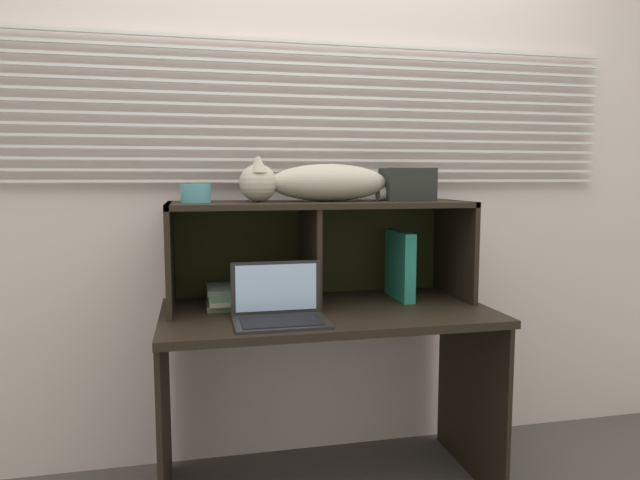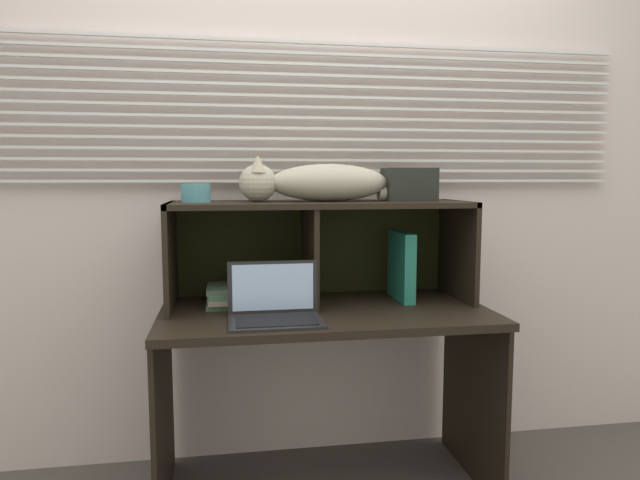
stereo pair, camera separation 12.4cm
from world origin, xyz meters
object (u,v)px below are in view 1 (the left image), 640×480
at_px(book_stack, 228,297).
at_px(storage_box, 407,184).
at_px(small_basket, 196,193).
at_px(cat, 318,183).
at_px(binder_upright, 400,265).
at_px(laptop, 279,309).

relative_size(book_stack, storage_box, 1.10).
bearing_deg(book_stack, small_basket, -179.06).
distance_m(cat, small_basket, 0.48).
height_order(book_stack, storage_box, storage_box).
bearing_deg(cat, small_basket, 180.00).
bearing_deg(small_basket, binder_upright, 0.00).
bearing_deg(laptop, small_basket, 135.95).
bearing_deg(cat, laptop, -126.49).
height_order(laptop, binder_upright, binder_upright).
height_order(laptop, storage_box, storage_box).
xyz_separation_m(laptop, binder_upright, (0.55, 0.27, 0.10)).
relative_size(laptop, binder_upright, 1.17).
bearing_deg(small_basket, storage_box, 0.00).
bearing_deg(small_basket, book_stack, 0.94).
height_order(binder_upright, storage_box, storage_box).
xyz_separation_m(cat, small_basket, (-0.48, 0.00, -0.04)).
bearing_deg(laptop, storage_box, 25.04).
height_order(binder_upright, small_basket, small_basket).
relative_size(cat, book_stack, 3.52).
xyz_separation_m(cat, binder_upright, (0.35, 0.00, -0.35)).
bearing_deg(storage_box, book_stack, 179.86).
distance_m(small_basket, storage_box, 0.86).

